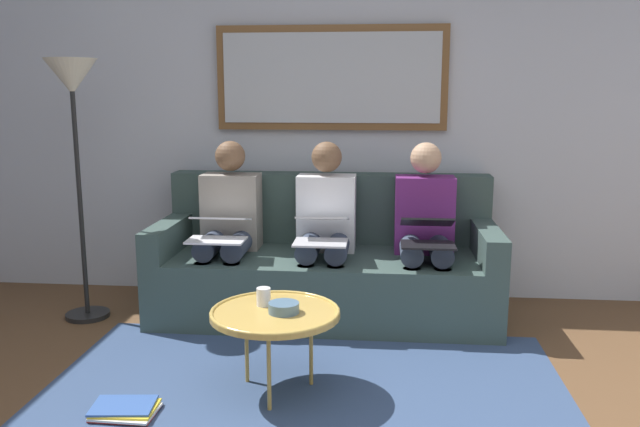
% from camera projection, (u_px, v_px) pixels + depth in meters
% --- Properties ---
extents(wall_rear, '(6.00, 0.12, 2.60)m').
position_uv_depth(wall_rear, '(332.00, 114.00, 4.62)').
color(wall_rear, '#B7BCC6').
rests_on(wall_rear, ground_plane).
extents(area_rug, '(2.60, 1.80, 0.01)m').
position_uv_depth(area_rug, '(303.00, 397.00, 3.15)').
color(area_rug, '#33476B').
rests_on(area_rug, ground_plane).
extents(couch, '(2.20, 0.90, 0.90)m').
position_uv_depth(couch, '(326.00, 266.00, 4.33)').
color(couch, '#384C47').
rests_on(couch, ground_plane).
extents(framed_mirror, '(1.60, 0.05, 0.71)m').
position_uv_depth(framed_mirror, '(331.00, 78.00, 4.48)').
color(framed_mirror, brown).
extents(coffee_table, '(0.63, 0.63, 0.43)m').
position_uv_depth(coffee_table, '(275.00, 314.00, 3.14)').
color(coffee_table, tan).
rests_on(coffee_table, ground_plane).
extents(cup, '(0.07, 0.07, 0.09)m').
position_uv_depth(cup, '(264.00, 297.00, 3.21)').
color(cup, silver).
rests_on(cup, coffee_table).
extents(bowl, '(0.15, 0.15, 0.05)m').
position_uv_depth(bowl, '(284.00, 308.00, 3.11)').
color(bowl, slate).
rests_on(bowl, coffee_table).
extents(person_left, '(0.38, 0.58, 1.14)m').
position_uv_depth(person_left, '(425.00, 227.00, 4.15)').
color(person_left, '#66236B').
rests_on(person_left, couch).
extents(laptop_black, '(0.32, 0.36, 0.16)m').
position_uv_depth(laptop_black, '(427.00, 232.00, 3.91)').
color(laptop_black, black).
extents(person_middle, '(0.38, 0.58, 1.14)m').
position_uv_depth(person_middle, '(325.00, 225.00, 4.21)').
color(person_middle, silver).
rests_on(person_middle, couch).
extents(laptop_silver, '(0.32, 0.38, 0.16)m').
position_uv_depth(laptop_silver, '(322.00, 229.00, 3.97)').
color(laptop_silver, silver).
extents(person_right, '(0.38, 0.58, 1.14)m').
position_uv_depth(person_right, '(228.00, 223.00, 4.27)').
color(person_right, gray).
rests_on(person_right, couch).
extents(laptop_white, '(0.35, 0.34, 0.14)m').
position_uv_depth(laptop_white, '(219.00, 228.00, 4.02)').
color(laptop_white, white).
extents(magazine_stack, '(0.31, 0.24, 0.04)m').
position_uv_depth(magazine_stack, '(125.00, 410.00, 2.98)').
color(magazine_stack, red).
rests_on(magazine_stack, ground_plane).
extents(standing_lamp, '(0.32, 0.32, 1.66)m').
position_uv_depth(standing_lamp, '(73.00, 106.00, 4.02)').
color(standing_lamp, black).
rests_on(standing_lamp, ground_plane).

